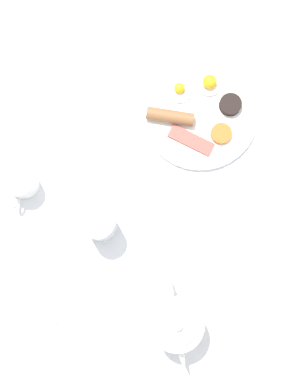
{
  "coord_description": "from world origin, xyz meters",
  "views": [
    {
      "loc": [
        0.16,
        0.04,
        1.92
      ],
      "look_at": [
        0.0,
        0.0,
        0.79
      ],
      "focal_mm": 50.0,
      "sensor_mm": 36.0,
      "label": 1
    }
  ],
  "objects": [
    {
      "name": "creamer_jug",
      "position": [
        0.05,
        -0.26,
        0.8
      ],
      "size": [
        0.09,
        0.06,
        0.07
      ],
      "color": "white",
      "rests_on": "table"
    },
    {
      "name": "fork_spare",
      "position": [
        0.33,
        -0.12,
        0.77
      ],
      "size": [
        0.15,
        0.12,
        0.0
      ],
      "rotation": [
        0.0,
        0.0,
        4.08
      ],
      "color": "silver",
      "rests_on": "table"
    },
    {
      "name": "fork_by_plate",
      "position": [
        -0.14,
        -0.35,
        0.77
      ],
      "size": [
        0.04,
        0.17,
        0.0
      ],
      "rotation": [
        0.0,
        0.0,
        6.15
      ],
      "color": "silver",
      "rests_on": "table"
    },
    {
      "name": "ground_plane",
      "position": [
        0.0,
        0.0,
        0.0
      ],
      "size": [
        8.0,
        8.0,
        0.0
      ],
      "primitive_type": "plane",
      "color": "#70665B"
    },
    {
      "name": "table",
      "position": [
        0.0,
        0.0,
        0.7
      ],
      "size": [
        1.04,
        1.12,
        0.77
      ],
      "color": "silver",
      "rests_on": "ground_plane"
    },
    {
      "name": "water_glass_short",
      "position": [
        0.09,
        -0.07,
        0.82
      ],
      "size": [
        0.07,
        0.07,
        0.1
      ],
      "color": "white",
      "rests_on": "table"
    },
    {
      "name": "breakfast_plate",
      "position": [
        -0.21,
        0.07,
        0.78
      ],
      "size": [
        0.26,
        0.26,
        0.04
      ],
      "color": "white",
      "rests_on": "table"
    },
    {
      "name": "teapot_near",
      "position": [
        0.24,
        0.13,
        0.82
      ],
      "size": [
        0.18,
        0.1,
        0.13
      ],
      "rotation": [
        0.0,
        0.0,
        0.44
      ],
      "color": "white",
      "rests_on": "table"
    }
  ]
}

